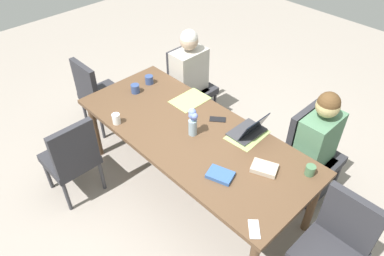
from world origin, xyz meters
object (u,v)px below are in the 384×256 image
object	(u,v)px
coffee_mug_centre_left	(135,89)
person_far_left_mid	(189,84)
chair_far_left_near	(309,149)
coffee_mug_near_left	(116,119)
chair_far_left_mid	(189,81)
chair_near_left_far	(72,156)
dining_table	(192,138)
phone_silver	(254,229)
phone_black	(218,119)
flower_vase	(193,121)
book_red_cover	(220,175)
laptop_far_left_near	(249,130)
person_far_left_near	(314,154)
book_blue_cover	(264,168)
coffee_mug_near_right	(149,80)
chair_head_right_right_mid	(336,243)
coffee_mug_centre_right	(310,170)
chair_head_left_right_near	(97,92)

from	to	relation	value
coffee_mug_centre_left	person_far_left_mid	bearing A→B (deg)	87.47
chair_far_left_near	coffee_mug_near_left	world-z (taller)	chair_far_left_near
coffee_mug_centre_left	chair_far_left_near	bearing A→B (deg)	26.80
chair_far_left_mid	chair_near_left_far	distance (m)	1.66
dining_table	phone_silver	xyz separation A→B (m)	(1.02, -0.39, 0.07)
chair_near_left_far	phone_black	size ratio (longest dim) A/B	6.00
person_far_left_mid	flower_vase	xyz separation A→B (m)	(0.84, -0.75, 0.36)
chair_far_left_near	phone_silver	size ratio (longest dim) A/B	6.00
book_red_cover	flower_vase	bearing A→B (deg)	140.37
laptop_far_left_near	phone_black	distance (m)	0.33
chair_far_left_near	chair_near_left_far	distance (m)	2.21
person_far_left_near	book_blue_cover	xyz separation A→B (m)	(-0.09, -0.67, 0.23)
book_blue_cover	coffee_mug_centre_left	bearing A→B (deg)	160.08
coffee_mug_near_left	coffee_mug_near_right	xyz separation A→B (m)	(-0.32, 0.63, -0.01)
person_far_left_near	phone_black	world-z (taller)	person_far_left_near
chair_head_right_right_mid	flower_vase	distance (m)	1.46
chair_head_right_right_mid	coffee_mug_centre_right	xyz separation A→B (m)	(-0.42, 0.22, 0.28)
chair_head_left_right_near	dining_table	bearing A→B (deg)	4.16
chair_head_left_right_near	coffee_mug_near_right	distance (m)	0.72
coffee_mug_near_left	coffee_mug_centre_left	bearing A→B (deg)	123.58
person_far_left_near	phone_silver	world-z (taller)	person_far_left_near
coffee_mug_near_left	dining_table	bearing A→B (deg)	35.51
chair_far_left_near	coffee_mug_near_right	xyz separation A→B (m)	(-1.63, -0.60, 0.28)
chair_head_left_right_near	flower_vase	xyz separation A→B (m)	(1.48, 0.10, 0.39)
coffee_mug_near_left	coffee_mug_centre_right	world-z (taller)	coffee_mug_near_left
chair_far_left_mid	coffee_mug_near_left	distance (m)	1.29
dining_table	coffee_mug_near_right	world-z (taller)	coffee_mug_near_right
chair_far_left_mid	laptop_far_left_near	distance (m)	1.37
person_far_left_near	chair_far_left_mid	distance (m)	1.71
coffee_mug_centre_right	phone_black	distance (m)	0.96
chair_far_left_mid	person_far_left_mid	world-z (taller)	person_far_left_mid
chair_far_left_near	book_blue_cover	world-z (taller)	chair_far_left_near
chair_far_left_mid	chair_head_right_right_mid	world-z (taller)	same
book_blue_cover	phone_silver	bearing A→B (deg)	-81.88
person_far_left_mid	book_red_cover	bearing A→B (deg)	-35.04
dining_table	phone_black	distance (m)	0.31
chair_head_right_right_mid	flower_vase	world-z (taller)	flower_vase
book_blue_cover	phone_silver	distance (m)	0.57
person_far_left_near	chair_head_left_right_near	distance (m)	2.43
chair_far_left_near	book_red_cover	xyz separation A→B (m)	(-0.21, -1.03, 0.25)
chair_far_left_near	chair_head_left_right_near	world-z (taller)	same
chair_head_right_right_mid	phone_silver	distance (m)	0.67
coffee_mug_near_right	coffee_mug_centre_left	bearing A→B (deg)	-80.64
phone_black	phone_silver	xyz separation A→B (m)	(0.98, -0.69, 0.00)
coffee_mug_centre_right	chair_head_left_right_near	bearing A→B (deg)	-170.24
chair_far_left_mid	phone_black	xyz separation A→B (m)	(0.93, -0.51, 0.24)
coffee_mug_centre_left	book_blue_cover	size ratio (longest dim) A/B	0.45
chair_head_right_right_mid	phone_silver	xyz separation A→B (m)	(-0.40, -0.49, 0.24)
dining_table	person_far_left_near	bearing A→B (deg)	43.20
chair_head_left_right_near	coffee_mug_near_left	xyz separation A→B (m)	(0.89, -0.30, 0.29)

